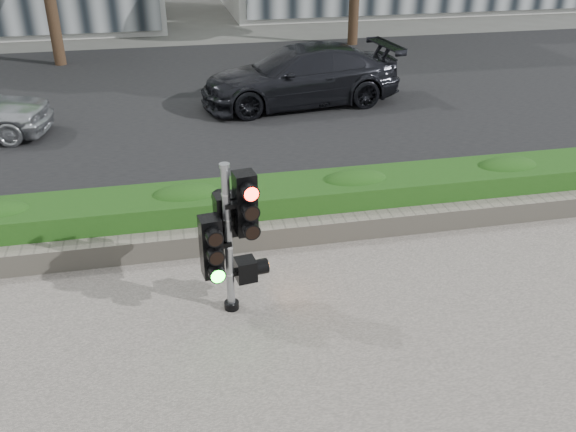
{
  "coord_description": "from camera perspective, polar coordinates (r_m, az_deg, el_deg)",
  "views": [
    {
      "loc": [
        -1.42,
        -6.02,
        4.72
      ],
      "look_at": [
        -0.02,
        0.6,
        1.19
      ],
      "focal_mm": 38.0,
      "sensor_mm": 36.0,
      "label": 1
    }
  ],
  "objects": [
    {
      "name": "stone_wall",
      "position": [
        9.23,
        -1.51,
        -1.76
      ],
      "size": [
        12.0,
        0.32,
        0.34
      ],
      "primitive_type": "cube",
      "color": "gray",
      "rests_on": "sidewalk"
    },
    {
      "name": "traffic_signal",
      "position": [
        7.41,
        -5.5,
        -1.44
      ],
      "size": [
        0.72,
        0.56,
        2.01
      ],
      "rotation": [
        0.0,
        0.0,
        0.13
      ],
      "color": "black",
      "rests_on": "sidewalk"
    },
    {
      "name": "car_dark",
      "position": [
        15.76,
        1.13,
        12.99
      ],
      "size": [
        5.22,
        2.55,
        1.46
      ],
      "primitive_type": "imported",
      "rotation": [
        0.0,
        0.0,
        -1.47
      ],
      "color": "black",
      "rests_on": "road"
    },
    {
      "name": "ground",
      "position": [
        7.78,
        1.11,
        -9.78
      ],
      "size": [
        120.0,
        120.0,
        0.0
      ],
      "primitive_type": "plane",
      "color": "#51514C",
      "rests_on": "ground"
    },
    {
      "name": "hedge",
      "position": [
        9.71,
        -2.23,
        0.96
      ],
      "size": [
        12.0,
        1.0,
        0.68
      ],
      "primitive_type": "cube",
      "color": "#377223",
      "rests_on": "sidewalk"
    },
    {
      "name": "road",
      "position": [
        16.76,
        -6.68,
        11.08
      ],
      "size": [
        60.0,
        13.0,
        0.02
      ],
      "primitive_type": "cube",
      "color": "black",
      "rests_on": "ground"
    },
    {
      "name": "curb",
      "position": [
        10.38,
        -2.77,
        0.88
      ],
      "size": [
        60.0,
        0.25,
        0.12
      ],
      "primitive_type": "cube",
      "color": "gray",
      "rests_on": "ground"
    }
  ]
}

